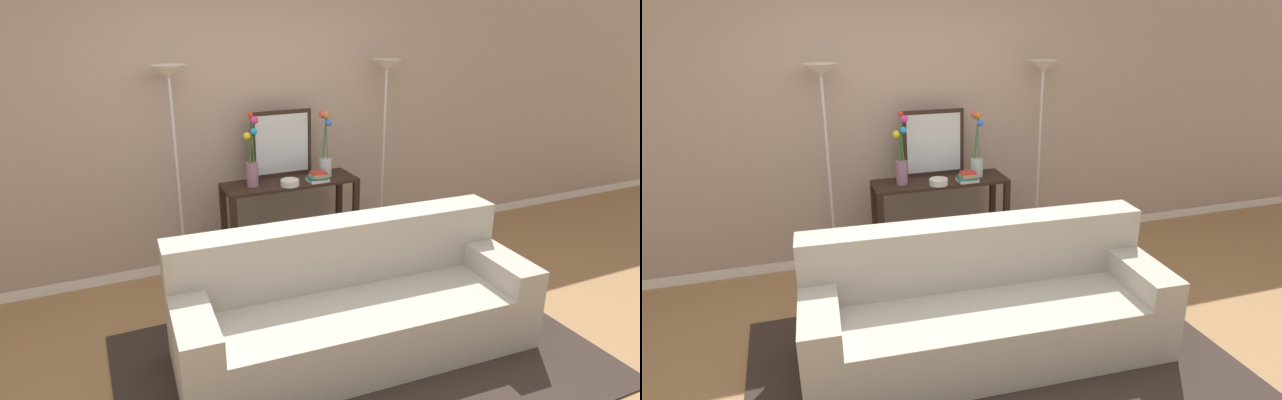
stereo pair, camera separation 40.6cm
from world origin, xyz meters
TOP-DOWN VIEW (x-y plane):
  - ground_plane at (0.00, 0.00)m, footprint 16.00×16.00m
  - back_wall at (0.00, 1.94)m, footprint 12.00×0.15m
  - area_rug at (0.28, 0.01)m, footprint 3.17×1.99m
  - couch at (0.28, 0.17)m, footprint 2.47×0.99m
  - console_table at (0.35, 1.51)m, footprint 1.18×0.40m
  - floor_lamp_left at (-0.59, 1.64)m, footprint 0.28×0.28m
  - floor_lamp_right at (1.37, 1.64)m, footprint 0.28×0.28m
  - wall_mirror at (0.34, 1.68)m, footprint 0.56×0.02m
  - vase_tall_flowers at (0.01, 1.50)m, footprint 0.13×0.11m
  - vase_short_flowers at (0.69, 1.52)m, footprint 0.11×0.13m
  - fruit_bowl at (0.30, 1.38)m, footprint 0.16×0.16m
  - book_stack at (0.57, 1.39)m, footprint 0.18×0.15m
  - book_row_under_console at (0.00, 1.51)m, footprint 0.28×0.18m

SIDE VIEW (x-z plane):
  - ground_plane at x=0.00m, z-range -0.02..0.00m
  - area_rug at x=0.28m, z-range 0.00..0.01m
  - book_row_under_console at x=0.00m, z-range -0.01..0.12m
  - couch at x=0.28m, z-range -0.12..0.76m
  - console_table at x=0.35m, z-range 0.16..1.00m
  - fruit_bowl at x=0.30m, z-range 0.85..0.90m
  - book_stack at x=0.57m, z-range 0.84..0.93m
  - vase_short_flowers at x=0.69m, z-range 0.78..1.37m
  - vase_tall_flowers at x=0.01m, z-range 0.77..1.39m
  - wall_mirror at x=0.34m, z-range 0.85..1.44m
  - back_wall at x=0.00m, z-range 0.00..2.78m
  - floor_lamp_right at x=1.37m, z-range 0.53..2.36m
  - floor_lamp_left at x=-0.59m, z-range 0.53..2.40m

